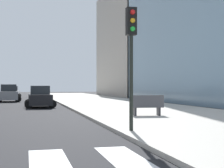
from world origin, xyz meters
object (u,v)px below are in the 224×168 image
(park_bench, at_px, (147,106))
(traffic_light_near_corner, at_px, (131,44))
(car_black_fifth, at_px, (40,97))
(car_silver_nearest, at_px, (12,92))
(car_gray_third, at_px, (9,94))

(park_bench, bearing_deg, traffic_light_near_corner, 159.80)
(car_black_fifth, height_order, traffic_light_near_corner, traffic_light_near_corner)
(car_silver_nearest, relative_size, car_gray_third, 0.91)
(traffic_light_near_corner, height_order, park_bench, traffic_light_near_corner)
(car_silver_nearest, bearing_deg, car_gray_third, 92.25)
(car_black_fifth, xyz_separation_m, traffic_light_near_corner, (2.57, -17.32, 2.45))
(car_silver_nearest, height_order, traffic_light_near_corner, traffic_light_near_corner)
(car_silver_nearest, distance_m, car_gray_third, 13.47)
(car_gray_third, xyz_separation_m, park_bench, (8.38, -23.25, -0.24))
(car_gray_third, bearing_deg, car_black_fifth, 102.37)
(traffic_light_near_corner, bearing_deg, car_gray_third, -79.03)
(car_black_fifth, bearing_deg, car_gray_third, -75.81)
(car_black_fifth, bearing_deg, park_bench, 114.51)
(car_silver_nearest, bearing_deg, car_black_fifth, 98.97)
(traffic_light_near_corner, bearing_deg, car_silver_nearest, -82.32)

